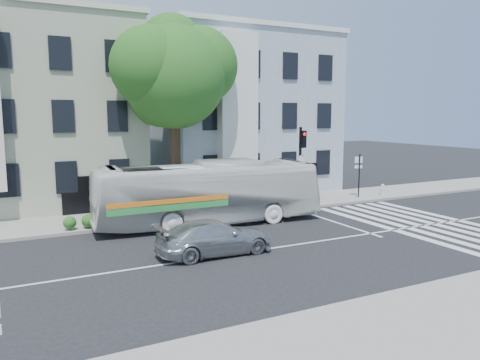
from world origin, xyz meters
TOP-DOWN VIEW (x-y plane):
  - ground at (0.00, 0.00)m, footprint 120.00×120.00m
  - sidewalk_far at (0.00, 8.00)m, footprint 80.00×4.00m
  - sidewalk_near at (0.00, -8.00)m, footprint 80.00×4.00m
  - building_left at (-7.00, 15.00)m, footprint 12.00×10.00m
  - building_right at (7.00, 15.00)m, footprint 12.00×10.00m
  - street_tree at (0.06, 8.74)m, footprint 7.30×5.90m
  - bus at (0.57, 5.20)m, footprint 3.50×11.64m
  - sedan at (-1.27, 0.36)m, footprint 1.93×4.70m
  - hedge at (-1.71, 6.42)m, footprint 8.13×4.15m
  - traffic_signal at (6.62, 5.94)m, footprint 0.50×0.55m
  - fire_hydrant at (14.00, 7.05)m, footprint 0.42×0.24m
  - far_sign_pole at (11.96, 7.14)m, footprint 0.50×0.24m

SIDE VIEW (x-z plane):
  - ground at x=0.00m, z-range 0.00..0.00m
  - sidewalk_far at x=0.00m, z-range 0.00..0.15m
  - sidewalk_near at x=0.00m, z-range 0.00..0.15m
  - hedge at x=-1.71m, z-range 0.15..0.85m
  - fire_hydrant at x=14.00m, z-range 0.16..0.90m
  - sedan at x=-1.27m, z-range 0.00..1.36m
  - bus at x=0.57m, z-range 0.00..3.20m
  - far_sign_pole at x=11.96m, z-range 0.50..3.34m
  - traffic_signal at x=6.62m, z-range 0.70..5.50m
  - building_left at x=-7.00m, z-range 0.00..11.00m
  - building_right at x=7.00m, z-range 0.00..11.00m
  - street_tree at x=0.06m, z-range 2.28..13.38m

